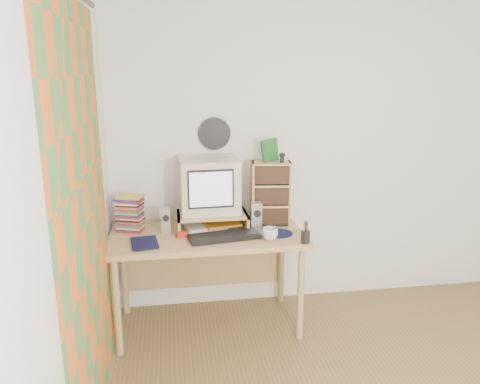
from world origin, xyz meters
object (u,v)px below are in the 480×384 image
object	(u,v)px
cd_rack	(271,194)
mug	(270,234)
crt_monitor	(209,185)
diary	(131,243)
desk	(206,247)
dvd_stack	(130,215)
keyboard	(225,237)

from	to	relation	value
cd_rack	mug	distance (m)	0.40
crt_monitor	mug	size ratio (longest dim) A/B	3.84
mug	diary	bearing A→B (deg)	178.31
desk	cd_rack	xyz separation A→B (m)	(0.50, 0.06, 0.38)
crt_monitor	cd_rack	bearing A→B (deg)	-5.73
dvd_stack	mug	xyz separation A→B (m)	(0.98, -0.34, -0.08)
dvd_stack	cd_rack	distance (m)	1.06
dvd_stack	mug	distance (m)	1.04
desk	cd_rack	distance (m)	0.63
keyboard	diary	xyz separation A→B (m)	(-0.64, -0.04, 0.00)
mug	diary	distance (m)	0.96
desk	cd_rack	world-z (taller)	cd_rack
desk	dvd_stack	size ratio (longest dim) A/B	5.52
crt_monitor	dvd_stack	xyz separation A→B (m)	(-0.59, -0.02, -0.20)
crt_monitor	diary	distance (m)	0.72
desk	crt_monitor	xyz separation A→B (m)	(0.03, 0.09, 0.46)
diary	mug	bearing A→B (deg)	-9.42
desk	crt_monitor	distance (m)	0.47
desk	diary	world-z (taller)	diary
desk	crt_monitor	world-z (taller)	crt_monitor
dvd_stack	cd_rack	world-z (taller)	cd_rack
desk	diary	size ratio (longest dim) A/B	6.48
dvd_stack	diary	xyz separation A→B (m)	(0.02, -0.31, -0.11)
crt_monitor	keyboard	xyz separation A→B (m)	(0.08, -0.29, -0.31)
crt_monitor	desk	bearing A→B (deg)	-114.22
cd_rack	mug	size ratio (longest dim) A/B	4.42
crt_monitor	dvd_stack	size ratio (longest dim) A/B	1.68
keyboard	mug	bearing A→B (deg)	-20.61
cd_rack	diary	xyz separation A→B (m)	(-1.03, -0.31, -0.22)
keyboard	dvd_stack	size ratio (longest dim) A/B	1.98
crt_monitor	dvd_stack	world-z (taller)	crt_monitor
cd_rack	desk	bearing A→B (deg)	-165.31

